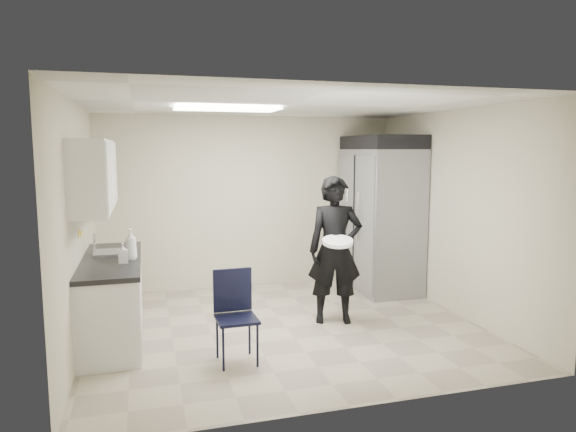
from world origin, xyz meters
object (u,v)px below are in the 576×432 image
object	(u,v)px
commercial_fridge	(380,220)
folding_chair	(237,319)
man_tuxedo	(335,250)
lower_counter	(112,300)

from	to	relation	value
commercial_fridge	folding_chair	world-z (taller)	commercial_fridge
man_tuxedo	lower_counter	bearing A→B (deg)	-168.99
lower_counter	folding_chair	xyz separation A→B (m)	(1.22, -1.04, 0.01)
commercial_fridge	man_tuxedo	world-z (taller)	commercial_fridge
lower_counter	commercial_fridge	world-z (taller)	commercial_fridge
lower_counter	man_tuxedo	bearing A→B (deg)	-3.40
lower_counter	commercial_fridge	distance (m)	3.98
commercial_fridge	man_tuxedo	xyz separation A→B (m)	(-1.20, -1.23, -0.16)
commercial_fridge	folding_chair	xyz separation A→B (m)	(-2.56, -2.11, -0.61)
lower_counter	commercial_fridge	xyz separation A→B (m)	(3.78, 1.07, 0.62)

